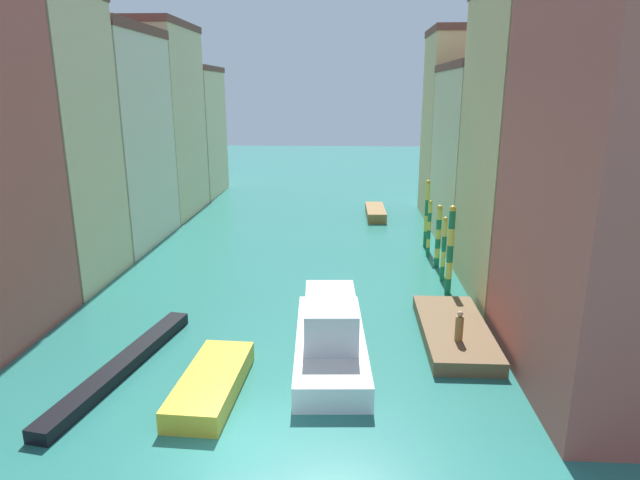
% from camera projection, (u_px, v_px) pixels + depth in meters
% --- Properties ---
extents(ground_plane, '(154.00, 154.00, 0.00)m').
position_uv_depth(ground_plane, '(298.00, 244.00, 42.06)').
color(ground_plane, '#28756B').
extents(building_left_2, '(7.68, 7.36, 17.26)m').
position_uv_depth(building_left_2, '(34.00, 141.00, 31.82)').
color(building_left_2, beige).
rests_on(building_left_2, ground).
extents(building_left_3, '(7.68, 10.70, 16.09)m').
position_uv_depth(building_left_3, '(103.00, 138.00, 40.76)').
color(building_left_3, beige).
rests_on(building_left_3, ground).
extents(building_left_4, '(7.68, 10.43, 17.44)m').
position_uv_depth(building_left_4, '(152.00, 121.00, 50.71)').
color(building_left_4, beige).
rests_on(building_left_4, ground).
extents(building_left_5, '(7.68, 9.34, 14.03)m').
position_uv_depth(building_left_5, '(184.00, 132.00, 60.86)').
color(building_left_5, beige).
rests_on(building_left_5, ground).
extents(building_right_1, '(7.68, 9.56, 17.17)m').
position_uv_depth(building_right_1, '(545.00, 145.00, 29.92)').
color(building_right_1, '#DBB77A').
rests_on(building_right_1, ground).
extents(building_right_2, '(7.68, 11.59, 13.45)m').
position_uv_depth(building_right_2, '(493.00, 156.00, 40.66)').
color(building_right_2, beige).
rests_on(building_right_2, ground).
extents(building_right_3, '(7.68, 7.51, 16.78)m').
position_uv_depth(building_right_3, '(468.00, 126.00, 49.39)').
color(building_right_3, '#DBB77A').
rests_on(building_right_3, ground).
extents(waterfront_dock, '(3.09, 7.63, 0.66)m').
position_uv_depth(waterfront_dock, '(454.00, 331.00, 26.11)').
color(waterfront_dock, brown).
rests_on(waterfront_dock, ground).
extents(person_on_dock, '(0.36, 0.36, 1.42)m').
position_uv_depth(person_on_dock, '(459.00, 327.00, 24.25)').
color(person_on_dock, olive).
rests_on(person_on_dock, waterfront_dock).
extents(mooring_pole_0, '(0.39, 0.39, 5.30)m').
position_uv_depth(mooring_pole_0, '(450.00, 250.00, 31.04)').
color(mooring_pole_0, '#197247').
rests_on(mooring_pole_0, ground).
extents(mooring_pole_1, '(0.30, 0.30, 4.10)m').
position_uv_depth(mooring_pole_1, '(444.00, 249.00, 33.47)').
color(mooring_pole_1, '#197247').
rests_on(mooring_pole_1, ground).
extents(mooring_pole_2, '(0.38, 0.38, 4.27)m').
position_uv_depth(mooring_pole_2, '(438.00, 235.00, 36.12)').
color(mooring_pole_2, '#197247').
rests_on(mooring_pole_2, ground).
extents(mooring_pole_3, '(0.28, 0.28, 4.05)m').
position_uv_depth(mooring_pole_3, '(429.00, 228.00, 38.61)').
color(mooring_pole_3, '#197247').
rests_on(mooring_pole_3, ground).
extents(mooring_pole_4, '(0.33, 0.33, 5.13)m').
position_uv_depth(mooring_pole_4, '(427.00, 213.00, 40.75)').
color(mooring_pole_4, '#197247').
rests_on(mooring_pole_4, ground).
extents(vaporetto_white, '(3.52, 9.32, 2.80)m').
position_uv_depth(vaporetto_white, '(330.00, 334.00, 24.11)').
color(vaporetto_white, white).
rests_on(vaporetto_white, ground).
extents(gondola_black, '(2.69, 10.36, 0.54)m').
position_uv_depth(gondola_black, '(123.00, 366.00, 23.00)').
color(gondola_black, black).
rests_on(gondola_black, ground).
extents(motorboat_0, '(1.78, 5.89, 0.87)m').
position_uv_depth(motorboat_0, '(375.00, 212.00, 51.09)').
color(motorboat_0, olive).
rests_on(motorboat_0, ground).
extents(motorboat_1, '(2.41, 5.84, 0.85)m').
position_uv_depth(motorboat_1, '(212.00, 383.00, 21.32)').
color(motorboat_1, gold).
rests_on(motorboat_1, ground).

